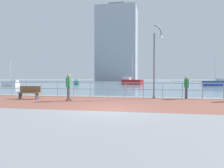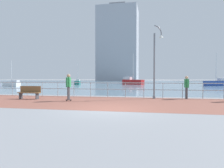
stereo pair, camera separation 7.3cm
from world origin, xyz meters
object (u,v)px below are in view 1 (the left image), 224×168
object	(u,v)px
sailboat_gray	(216,83)
park_bench	(29,92)
skateboarder	(69,85)
lamppost	(156,58)
bystander	(186,85)
sailboat_navy	(11,84)
sailboat_teal	(132,81)
sailboat_yellow	(77,82)

from	to	relation	value
sailboat_gray	park_bench	bearing A→B (deg)	-126.29
skateboarder	sailboat_gray	xyz separation A→B (m)	(16.64, 27.72, -0.49)
lamppost	bystander	world-z (taller)	lamppost
sailboat_navy	skateboarder	bearing A→B (deg)	-45.86
bystander	skateboarder	bearing A→B (deg)	-159.74
sailboat_navy	sailboat_teal	distance (m)	24.08
sailboat_gray	sailboat_teal	world-z (taller)	sailboat_teal
skateboarder	sailboat_yellow	world-z (taller)	sailboat_yellow
lamppost	skateboarder	distance (m)	6.49
bystander	park_bench	world-z (taller)	bystander
park_bench	lamppost	bearing A→B (deg)	12.89
sailboat_gray	sailboat_yellow	world-z (taller)	sailboat_gray
park_bench	sailboat_navy	xyz separation A→B (m)	(-14.89, 18.03, -0.05)
bystander	sailboat_yellow	distance (m)	34.14
sailboat_teal	sailboat_yellow	world-z (taller)	sailboat_teal
skateboarder	sailboat_yellow	bearing A→B (deg)	109.55
sailboat_yellow	skateboarder	bearing A→B (deg)	-70.45
bystander	sailboat_navy	size ratio (longest dim) A/B	0.37
lamppost	bystander	distance (m)	2.90
skateboarder	sailboat_yellow	size ratio (longest dim) A/B	0.37
lamppost	sailboat_teal	size ratio (longest dim) A/B	0.77
lamppost	sailboat_teal	xyz separation A→B (m)	(-4.71, 30.76, -2.28)
park_bench	sailboat_teal	distance (m)	33.04
park_bench	sailboat_teal	bearing A→B (deg)	82.81
park_bench	sailboat_gray	size ratio (longest dim) A/B	0.27
skateboarder	bystander	distance (m)	8.24
skateboarder	lamppost	bearing A→B (deg)	25.53
sailboat_teal	sailboat_gray	bearing A→B (deg)	-19.97
sailboat_navy	sailboat_yellow	xyz separation A→B (m)	(7.01, 12.63, 0.03)
park_bench	sailboat_yellow	world-z (taller)	sailboat_yellow
bystander	sailboat_gray	xyz separation A→B (m)	(8.90, 24.86, -0.40)
park_bench	sailboat_teal	world-z (taller)	sailboat_teal
lamppost	bystander	size ratio (longest dim) A/B	3.23
bystander	sailboat_yellow	bearing A→B (deg)	123.52
lamppost	park_bench	bearing A→B (deg)	-167.11
bystander	park_bench	xyz separation A→B (m)	(-10.97, -2.20, -0.49)
skateboarder	sailboat_gray	size ratio (longest dim) A/B	0.30
sailboat_navy	sailboat_teal	xyz separation A→B (m)	(19.03, 14.75, 0.23)
bystander	sailboat_teal	size ratio (longest dim) A/B	0.24
park_bench	sailboat_navy	distance (m)	23.39
bystander	sailboat_navy	distance (m)	30.33
sailboat_gray	sailboat_teal	size ratio (longest dim) A/B	0.87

